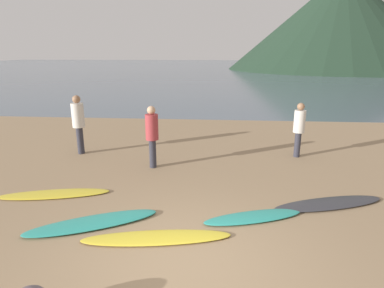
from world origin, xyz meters
name	(u,v)px	position (x,y,z in m)	size (l,w,h in m)	color
ground_plane	(208,126)	(0.00, 10.00, -0.10)	(120.00, 120.00, 0.20)	#997C5B
ocean_water	(217,67)	(0.00, 60.90, 0.00)	(140.00, 100.00, 0.01)	slate
headland_hill	(340,22)	(20.16, 55.34, 7.73)	(36.35, 36.35, 15.46)	#1E3323
surfboard_0	(54,194)	(-3.18, 2.29, 0.03)	(2.43, 0.52, 0.06)	yellow
surfboard_1	(93,223)	(-1.83, 1.11, 0.04)	(2.43, 0.58, 0.09)	teal
surfboard_2	(157,238)	(-0.55, 0.73, 0.03)	(2.58, 0.49, 0.07)	yellow
surfboard_3	(253,217)	(1.18, 1.59, 0.04)	(2.00, 0.47, 0.08)	teal
surfboard_4	(329,203)	(2.82, 2.31, 0.04)	(2.48, 0.55, 0.07)	#333338
person_0	(299,126)	(2.87, 5.59, 0.97)	(0.33, 0.33, 1.65)	#2D2D38
person_1	(78,120)	(-3.83, 5.36, 1.08)	(0.37, 0.37, 1.83)	#2D2D38
person_2	(152,132)	(-1.32, 4.29, 1.01)	(0.35, 0.35, 1.72)	#2D2D38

